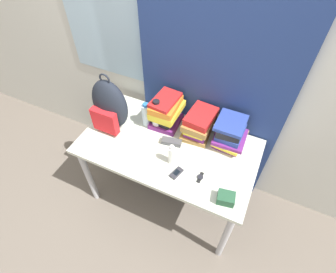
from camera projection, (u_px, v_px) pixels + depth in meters
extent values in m
plane|color=#665B51|center=(150.00, 228.00, 2.27)|extent=(12.00, 12.00, 0.00)
cube|color=beige|center=(195.00, 53.00, 1.82)|extent=(6.00, 0.05, 2.50)
cube|color=#9EBCD1|center=(128.00, 33.00, 1.91)|extent=(1.10, 0.01, 0.80)
cube|color=navy|center=(215.00, 63.00, 1.74)|extent=(1.11, 0.04, 2.50)
cube|color=beige|center=(168.00, 147.00, 1.95)|extent=(1.31, 0.72, 0.03)
cylinder|color=#B2B2B7|center=(89.00, 176.00, 2.21)|extent=(0.05, 0.05, 0.70)
cylinder|color=#B2B2B7|center=(225.00, 236.00, 1.87)|extent=(0.05, 0.05, 0.70)
cylinder|color=#B2B2B7|center=(126.00, 128.00, 2.58)|extent=(0.05, 0.05, 0.70)
cylinder|color=#B2B2B7|center=(246.00, 172.00, 2.24)|extent=(0.05, 0.05, 0.70)
ellipsoid|color=#1E232D|center=(110.00, 105.00, 1.92)|extent=(0.29, 0.16, 0.43)
cube|color=red|center=(105.00, 121.00, 1.93)|extent=(0.20, 0.05, 0.19)
torus|color=#1E232D|center=(104.00, 79.00, 1.75)|extent=(0.08, 0.01, 0.08)
cube|color=#6B2370|center=(166.00, 121.00, 2.08)|extent=(0.22, 0.24, 0.04)
cube|color=black|center=(166.00, 117.00, 2.05)|extent=(0.17, 0.21, 0.05)
cube|color=yellow|center=(166.00, 112.00, 2.03)|extent=(0.19, 0.25, 0.03)
cube|color=yellow|center=(167.00, 109.00, 1.99)|extent=(0.20, 0.27, 0.05)
cube|color=orange|center=(166.00, 105.00, 1.95)|extent=(0.19, 0.26, 0.05)
cube|color=red|center=(165.00, 100.00, 1.92)|extent=(0.18, 0.26, 0.03)
cube|color=olive|center=(197.00, 131.00, 2.01)|extent=(0.22, 0.28, 0.03)
cube|color=#6B2370|center=(199.00, 128.00, 1.99)|extent=(0.17, 0.25, 0.04)
cube|color=yellow|center=(198.00, 125.00, 1.96)|extent=(0.16, 0.25, 0.03)
cube|color=olive|center=(200.00, 122.00, 1.93)|extent=(0.20, 0.27, 0.05)
cube|color=red|center=(201.00, 116.00, 1.90)|extent=(0.20, 0.26, 0.05)
cube|color=#6B2370|center=(229.00, 141.00, 1.94)|extent=(0.20, 0.23, 0.04)
cube|color=yellow|center=(230.00, 138.00, 1.92)|extent=(0.22, 0.28, 0.03)
cube|color=#6B2370|center=(230.00, 137.00, 1.89)|extent=(0.23, 0.24, 0.03)
cube|color=navy|center=(231.00, 132.00, 1.87)|extent=(0.18, 0.23, 0.04)
cube|color=black|center=(230.00, 128.00, 1.83)|extent=(0.18, 0.22, 0.05)
cube|color=navy|center=(231.00, 123.00, 1.81)|extent=(0.20, 0.23, 0.03)
cylinder|color=silver|center=(146.00, 115.00, 2.02)|extent=(0.07, 0.07, 0.19)
cylinder|color=#286BB7|center=(146.00, 105.00, 1.94)|extent=(0.04, 0.04, 0.02)
cylinder|color=white|center=(157.00, 115.00, 1.98)|extent=(0.08, 0.08, 0.25)
cylinder|color=black|center=(156.00, 102.00, 1.88)|extent=(0.05, 0.05, 0.02)
cylinder|color=white|center=(172.00, 155.00, 1.78)|extent=(0.05, 0.05, 0.15)
cylinder|color=white|center=(172.00, 147.00, 1.72)|extent=(0.03, 0.03, 0.02)
cube|color=#2D2D33|center=(176.00, 173.00, 1.77)|extent=(0.07, 0.11, 0.02)
cube|color=black|center=(176.00, 172.00, 1.76)|extent=(0.04, 0.05, 0.00)
cube|color=#47474C|center=(171.00, 142.00, 1.94)|extent=(0.16, 0.08, 0.04)
cube|color=#234C33|center=(226.00, 198.00, 1.62)|extent=(0.12, 0.10, 0.06)
cube|color=black|center=(200.00, 177.00, 1.75)|extent=(0.02, 0.09, 0.00)
cylinder|color=#232328|center=(200.00, 177.00, 1.75)|extent=(0.04, 0.04, 0.01)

